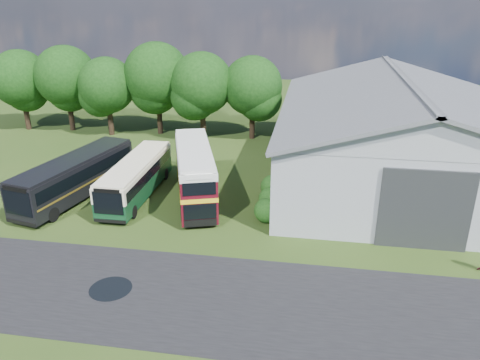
% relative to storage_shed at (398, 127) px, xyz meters
% --- Properties ---
extents(ground, '(120.00, 120.00, 0.00)m').
position_rel_storage_shed_xyz_m(ground, '(-15.00, -15.98, -4.17)').
color(ground, '#243C13').
rests_on(ground, ground).
extents(asphalt_road, '(60.00, 8.00, 0.02)m').
position_rel_storage_shed_xyz_m(asphalt_road, '(-12.00, -18.98, -4.17)').
color(asphalt_road, black).
rests_on(asphalt_road, ground).
extents(puddle, '(2.20, 2.20, 0.01)m').
position_rel_storage_shed_xyz_m(puddle, '(-16.50, -18.98, -4.17)').
color(puddle, black).
rests_on(puddle, ground).
extents(storage_shed, '(18.80, 24.80, 8.15)m').
position_rel_storage_shed_xyz_m(storage_shed, '(0.00, 0.00, 0.00)').
color(storage_shed, gray).
rests_on(storage_shed, ground).
extents(tree_far_left, '(6.12, 6.12, 8.64)m').
position_rel_storage_shed_xyz_m(tree_far_left, '(-38.00, 8.02, 1.40)').
color(tree_far_left, black).
rests_on(tree_far_left, ground).
extents(tree_left_a, '(6.46, 6.46, 9.12)m').
position_rel_storage_shed_xyz_m(tree_left_a, '(-33.00, 8.52, 1.71)').
color(tree_left_a, black).
rests_on(tree_left_a, ground).
extents(tree_left_b, '(5.78, 5.78, 8.16)m').
position_rel_storage_shed_xyz_m(tree_left_b, '(-28.00, 7.52, 1.09)').
color(tree_left_b, black).
rests_on(tree_left_b, ground).
extents(tree_mid, '(6.80, 6.80, 9.60)m').
position_rel_storage_shed_xyz_m(tree_mid, '(-23.00, 8.82, 2.02)').
color(tree_mid, black).
rests_on(tree_mid, ground).
extents(tree_right_a, '(6.26, 6.26, 8.83)m').
position_rel_storage_shed_xyz_m(tree_right_a, '(-18.00, 7.82, 1.52)').
color(tree_right_a, black).
rests_on(tree_right_a, ground).
extents(tree_right_b, '(5.98, 5.98, 8.45)m').
position_rel_storage_shed_xyz_m(tree_right_b, '(-13.00, 8.62, 1.27)').
color(tree_right_b, black).
rests_on(tree_right_b, ground).
extents(shrub_front, '(1.70, 1.70, 1.70)m').
position_rel_storage_shed_xyz_m(shrub_front, '(-9.40, -9.98, -4.17)').
color(shrub_front, '#194714').
rests_on(shrub_front, ground).
extents(shrub_mid, '(1.60, 1.60, 1.60)m').
position_rel_storage_shed_xyz_m(shrub_mid, '(-9.40, -7.98, -4.17)').
color(shrub_mid, '#194714').
rests_on(shrub_mid, ground).
extents(shrub_back, '(1.80, 1.80, 1.80)m').
position_rel_storage_shed_xyz_m(shrub_back, '(-9.40, -5.98, -4.17)').
color(shrub_back, '#194714').
rests_on(shrub_back, ground).
extents(bus_green_single, '(2.41, 10.10, 2.78)m').
position_rel_storage_shed_xyz_m(bus_green_single, '(-19.39, -7.47, -2.69)').
color(bus_green_single, black).
rests_on(bus_green_single, ground).
extents(bus_maroon_double, '(5.27, 9.83, 4.10)m').
position_rel_storage_shed_xyz_m(bus_maroon_double, '(-14.91, -7.48, -2.12)').
color(bus_maroon_double, black).
rests_on(bus_maroon_double, ground).
extents(bus_dark_single, '(4.80, 11.37, 3.06)m').
position_rel_storage_shed_xyz_m(bus_dark_single, '(-23.74, -8.31, -2.54)').
color(bus_dark_single, black).
rests_on(bus_dark_single, ground).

